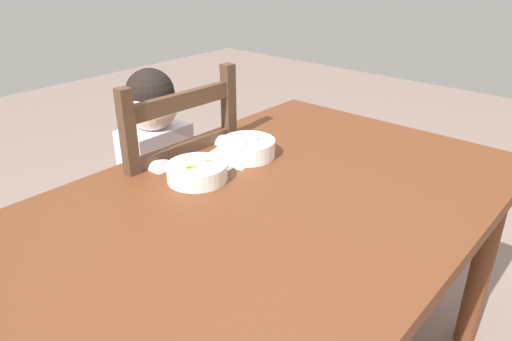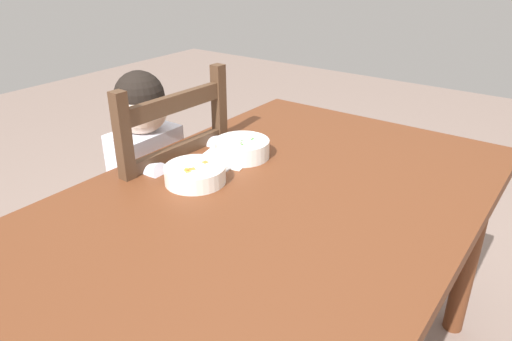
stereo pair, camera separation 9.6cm
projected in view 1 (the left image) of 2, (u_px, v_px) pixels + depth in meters
name	position (u px, v px, depth m)	size (l,w,h in m)	color
dining_table	(266.00, 230.00, 1.25)	(1.48, 0.94, 0.72)	brown
dining_chair	(165.00, 211.00, 1.67)	(0.44, 0.44, 0.97)	#4A3120
child_figure	(162.00, 166.00, 1.60)	(0.32, 0.31, 0.96)	silver
bowl_of_peas	(248.00, 148.00, 1.45)	(0.17, 0.17, 0.06)	white
bowl_of_carrots	(197.00, 171.00, 1.30)	(0.17, 0.17, 0.05)	white
spoon	(221.00, 173.00, 1.34)	(0.14, 0.03, 0.01)	silver
paper_napkin	(234.00, 155.00, 1.47)	(0.17, 0.15, 0.00)	white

